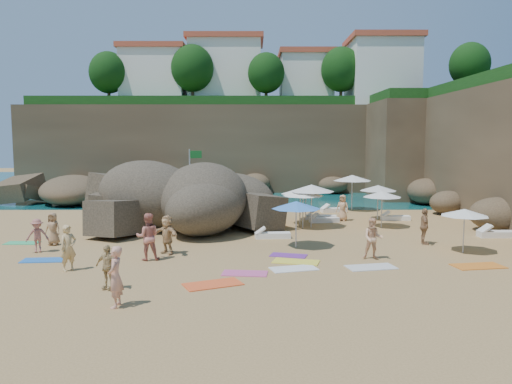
{
  "coord_description": "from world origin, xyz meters",
  "views": [
    {
      "loc": [
        1.93,
        -24.34,
        4.92
      ],
      "look_at": [
        2.0,
        3.0,
        2.0
      ],
      "focal_mm": 35.0,
      "sensor_mm": 36.0,
      "label": 1
    }
  ],
  "objects_px": {
    "person_stand_1": "(148,237)",
    "person_stand_3": "(424,226)",
    "parasol_0": "(300,191)",
    "person_stand_6": "(115,277)",
    "person_stand_2": "(174,205)",
    "person_stand_5": "(119,202)",
    "person_stand_4": "(343,208)",
    "parasol_1": "(378,188)",
    "parasol_2": "(352,178)",
    "lounger_0": "(333,210)",
    "rock_outcrop": "(195,227)",
    "flag_pole": "(192,173)",
    "person_stand_0": "(68,248)"
  },
  "relations": [
    {
      "from": "person_stand_3",
      "to": "person_stand_6",
      "type": "xyz_separation_m",
      "value": [
        -12.01,
        -8.73,
        0.06
      ]
    },
    {
      "from": "person_stand_2",
      "to": "person_stand_6",
      "type": "distance_m",
      "value": 16.55
    },
    {
      "from": "parasol_2",
      "to": "person_stand_3",
      "type": "relative_size",
      "value": 1.53
    },
    {
      "from": "flag_pole",
      "to": "person_stand_0",
      "type": "relative_size",
      "value": 2.46
    },
    {
      "from": "parasol_2",
      "to": "lounger_0",
      "type": "bearing_deg",
      "value": -152.62
    },
    {
      "from": "parasol_0",
      "to": "person_stand_0",
      "type": "relative_size",
      "value": 1.28
    },
    {
      "from": "person_stand_4",
      "to": "parasol_2",
      "type": "bearing_deg",
      "value": 101.7
    },
    {
      "from": "rock_outcrop",
      "to": "person_stand_0",
      "type": "xyz_separation_m",
      "value": [
        -3.6,
        -9.15,
        0.87
      ]
    },
    {
      "from": "person_stand_1",
      "to": "person_stand_3",
      "type": "distance_m",
      "value": 12.64
    },
    {
      "from": "person_stand_5",
      "to": "person_stand_6",
      "type": "distance_m",
      "value": 17.66
    },
    {
      "from": "parasol_2",
      "to": "flag_pole",
      "type": "bearing_deg",
      "value": -169.92
    },
    {
      "from": "person_stand_1",
      "to": "lounger_0",
      "type": "bearing_deg",
      "value": -136.57
    },
    {
      "from": "person_stand_2",
      "to": "person_stand_6",
      "type": "relative_size",
      "value": 0.92
    },
    {
      "from": "person_stand_6",
      "to": "parasol_2",
      "type": "bearing_deg",
      "value": 151.92
    },
    {
      "from": "person_stand_3",
      "to": "person_stand_2",
      "type": "bearing_deg",
      "value": 66.29
    },
    {
      "from": "flag_pole",
      "to": "person_stand_5",
      "type": "relative_size",
      "value": 2.33
    },
    {
      "from": "parasol_0",
      "to": "person_stand_0",
      "type": "xyz_separation_m",
      "value": [
        -9.58,
        -10.21,
        -1.06
      ]
    },
    {
      "from": "parasol_1",
      "to": "parasol_2",
      "type": "bearing_deg",
      "value": 101.66
    },
    {
      "from": "parasol_0",
      "to": "lounger_0",
      "type": "distance_m",
      "value": 5.83
    },
    {
      "from": "person_stand_3",
      "to": "person_stand_6",
      "type": "bearing_deg",
      "value": 133.35
    },
    {
      "from": "person_stand_1",
      "to": "person_stand_5",
      "type": "distance_m",
      "value": 12.12
    },
    {
      "from": "lounger_0",
      "to": "person_stand_5",
      "type": "relative_size",
      "value": 0.95
    },
    {
      "from": "flag_pole",
      "to": "person_stand_4",
      "type": "height_order",
      "value": "flag_pole"
    },
    {
      "from": "person_stand_2",
      "to": "person_stand_6",
      "type": "xyz_separation_m",
      "value": [
        0.94,
        -16.52,
        0.07
      ]
    },
    {
      "from": "lounger_0",
      "to": "person_stand_5",
      "type": "xyz_separation_m",
      "value": [
        -13.93,
        -2.05,
        0.78
      ]
    },
    {
      "from": "person_stand_0",
      "to": "person_stand_5",
      "type": "height_order",
      "value": "person_stand_5"
    },
    {
      "from": "flag_pole",
      "to": "parasol_2",
      "type": "distance_m",
      "value": 10.92
    },
    {
      "from": "parasol_0",
      "to": "person_stand_1",
      "type": "bearing_deg",
      "value": -129.12
    },
    {
      "from": "parasol_1",
      "to": "person_stand_0",
      "type": "xyz_separation_m",
      "value": [
        -14.46,
        -11.82,
        -1.08
      ]
    },
    {
      "from": "person_stand_1",
      "to": "parasol_0",
      "type": "bearing_deg",
      "value": -139.86
    },
    {
      "from": "person_stand_0",
      "to": "person_stand_1",
      "type": "xyz_separation_m",
      "value": [
        2.61,
        1.65,
        0.1
      ]
    },
    {
      "from": "person_stand_3",
      "to": "person_stand_4",
      "type": "xyz_separation_m",
      "value": [
        -2.63,
        6.79,
        -0.06
      ]
    },
    {
      "from": "parasol_1",
      "to": "person_stand_2",
      "type": "bearing_deg",
      "value": 177.09
    },
    {
      "from": "person_stand_0",
      "to": "person_stand_6",
      "type": "xyz_separation_m",
      "value": [
        2.88,
        -4.07,
        0.04
      ]
    },
    {
      "from": "person_stand_1",
      "to": "person_stand_6",
      "type": "relative_size",
      "value": 1.06
    },
    {
      "from": "person_stand_2",
      "to": "parasol_1",
      "type": "bearing_deg",
      "value": -160.42
    },
    {
      "from": "parasol_2",
      "to": "person_stand_1",
      "type": "distance_m",
      "value": 17.95
    },
    {
      "from": "rock_outcrop",
      "to": "person_stand_3",
      "type": "distance_m",
      "value": 12.17
    },
    {
      "from": "person_stand_3",
      "to": "person_stand_5",
      "type": "xyz_separation_m",
      "value": [
        -16.53,
        8.34,
        0.07
      ]
    },
    {
      "from": "person_stand_4",
      "to": "person_stand_5",
      "type": "xyz_separation_m",
      "value": [
        -13.9,
        1.55,
        0.13
      ]
    },
    {
      "from": "person_stand_0",
      "to": "person_stand_3",
      "type": "relative_size",
      "value": 1.02
    },
    {
      "from": "person_stand_2",
      "to": "rock_outcrop",
      "type": "bearing_deg",
      "value": 139.17
    },
    {
      "from": "person_stand_3",
      "to": "rock_outcrop",
      "type": "bearing_deg",
      "value": 75.65
    },
    {
      "from": "lounger_0",
      "to": "person_stand_2",
      "type": "xyz_separation_m",
      "value": [
        -10.34,
        -2.59,
        0.7
      ]
    },
    {
      "from": "flag_pole",
      "to": "lounger_0",
      "type": "distance_m",
      "value": 9.8
    },
    {
      "from": "person_stand_4",
      "to": "person_stand_5",
      "type": "bearing_deg",
      "value": -156.79
    },
    {
      "from": "person_stand_6",
      "to": "person_stand_4",
      "type": "bearing_deg",
      "value": 149.28
    },
    {
      "from": "person_stand_5",
      "to": "person_stand_6",
      "type": "xyz_separation_m",
      "value": [
        4.52,
        -17.07,
        -0.01
      ]
    },
    {
      "from": "rock_outcrop",
      "to": "flag_pole",
      "type": "relative_size",
      "value": 2.13
    },
    {
      "from": "parasol_2",
      "to": "person_stand_2",
      "type": "height_order",
      "value": "parasol_2"
    }
  ]
}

